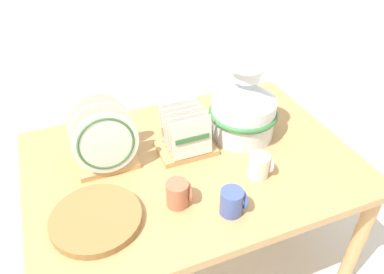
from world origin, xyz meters
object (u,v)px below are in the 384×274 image
mug_cobalt_glaze (233,202)px  mug_cream_glaze (260,165)px  dish_rack_round_plates (105,144)px  dish_rack_square_plates (187,138)px  ceramic_vase (244,106)px  mug_terracotta_glaze (179,193)px  wicker_charger_stack (96,219)px

mug_cobalt_glaze → mug_cream_glaze: bearing=35.5°
dish_rack_round_plates → mug_cobalt_glaze: bearing=-49.4°
dish_rack_square_plates → mug_cobalt_glaze: 0.36m
ceramic_vase → mug_cream_glaze: bearing=-103.7°
mug_cobalt_glaze → mug_terracotta_glaze: size_ratio=1.00×
dish_rack_square_plates → mug_terracotta_glaze: (-0.13, -0.26, -0.01)m
ceramic_vase → dish_rack_square_plates: (-0.25, -0.01, -0.08)m
mug_cream_glaze → mug_terracotta_glaze: bearing=-175.9°
ceramic_vase → mug_cream_glaze: ceramic_vase is taller
ceramic_vase → mug_cobalt_glaze: size_ratio=3.62×
wicker_charger_stack → mug_terracotta_glaze: bearing=-4.9°
mug_cream_glaze → ceramic_vase: bearing=76.3°
wicker_charger_stack → mug_cream_glaze: 0.59m
dish_rack_round_plates → mug_terracotta_glaze: bearing=-57.7°
mug_terracotta_glaze → wicker_charger_stack: bearing=175.1°
mug_terracotta_glaze → mug_cream_glaze: bearing=4.1°
dish_rack_round_plates → wicker_charger_stack: dish_rack_round_plates is taller
ceramic_vase → dish_rack_round_plates: ceramic_vase is taller
dish_rack_round_plates → mug_cobalt_glaze: 0.51m
dish_rack_round_plates → mug_cream_glaze: 0.57m
dish_rack_square_plates → mug_cream_glaze: size_ratio=2.41×
dish_rack_square_plates → mug_cream_glaze: 0.30m
ceramic_vase → dish_rack_round_plates: 0.56m
mug_terracotta_glaze → dish_rack_square_plates: bearing=63.3°
mug_cream_glaze → mug_terracotta_glaze: 0.32m
mug_cream_glaze → mug_cobalt_glaze: size_ratio=1.00×
dish_rack_square_plates → wicker_charger_stack: (-0.40, -0.24, -0.05)m
mug_cobalt_glaze → dish_rack_round_plates: bearing=130.6°
wicker_charger_stack → mug_cream_glaze: (0.59, -0.00, 0.03)m
dish_rack_square_plates → mug_terracotta_glaze: bearing=-116.7°
ceramic_vase → mug_terracotta_glaze: size_ratio=3.62×
mug_cobalt_glaze → dish_rack_square_plates: bearing=93.1°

